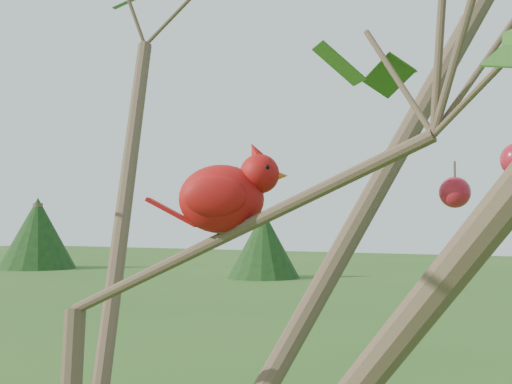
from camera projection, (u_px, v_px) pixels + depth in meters
crabapple_tree at (58, 203)px, 1.03m from camera, size 2.35×2.05×2.95m
cardinal at (226, 195)px, 1.02m from camera, size 0.20×0.14×0.14m
distant_trees at (498, 239)px, 23.70m from camera, size 39.81×10.32×3.05m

